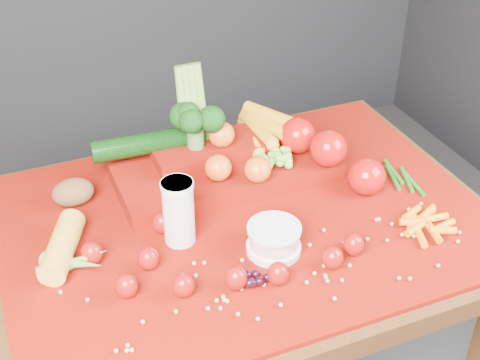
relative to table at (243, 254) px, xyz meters
name	(u,v)px	position (x,y,z in m)	size (l,w,h in m)	color
table	(243,254)	(0.00, 0.00, 0.00)	(1.10, 0.80, 0.75)	#321A0B
red_cloth	(243,219)	(0.00, 0.00, 0.10)	(1.05, 0.75, 0.01)	#6F0903
milk_glass	(178,210)	(-0.15, -0.02, 0.19)	(0.07, 0.07, 0.15)	beige
yogurt_bowl	(274,238)	(0.01, -0.13, 0.14)	(0.11, 0.11, 0.06)	silver
strawberry_scatter	(213,260)	(-0.12, -0.14, 0.13)	(0.54, 0.28, 0.05)	maroon
dark_grape_cluster	(254,276)	(-0.06, -0.20, 0.12)	(0.06, 0.05, 0.03)	black
soybean_scatter	(283,272)	(0.00, -0.20, 0.11)	(0.84, 0.24, 0.01)	#A28A46
corn_ear	(70,258)	(-0.38, -0.01, 0.13)	(0.24, 0.26, 0.06)	gold
potato	(73,192)	(-0.34, 0.20, 0.14)	(0.09, 0.07, 0.06)	#4F3818
baby_carrot_pile	(434,223)	(0.36, -0.20, 0.12)	(0.17, 0.17, 0.03)	orange
green_bean_pile	(401,178)	(0.41, -0.01, 0.11)	(0.14, 0.12, 0.01)	#176016
produce_mound	(239,156)	(0.05, 0.15, 0.17)	(0.62, 0.37, 0.27)	#6F0903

